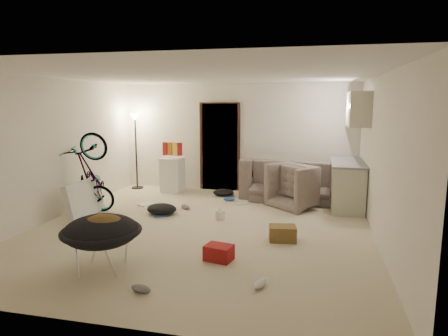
% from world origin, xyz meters
% --- Properties ---
extents(floor, '(5.50, 6.00, 0.02)m').
position_xyz_m(floor, '(0.00, 0.00, -0.01)').
color(floor, beige).
rests_on(floor, ground).
extents(ceiling, '(5.50, 6.00, 0.02)m').
position_xyz_m(ceiling, '(0.00, 0.00, 2.51)').
color(ceiling, white).
rests_on(ceiling, wall_back).
extents(wall_back, '(5.50, 0.02, 2.50)m').
position_xyz_m(wall_back, '(0.00, 3.01, 1.25)').
color(wall_back, white).
rests_on(wall_back, floor).
extents(wall_front, '(5.50, 0.02, 2.50)m').
position_xyz_m(wall_front, '(0.00, -3.01, 1.25)').
color(wall_front, white).
rests_on(wall_front, floor).
extents(wall_left, '(0.02, 6.00, 2.50)m').
position_xyz_m(wall_left, '(-2.76, 0.00, 1.25)').
color(wall_left, white).
rests_on(wall_left, floor).
extents(wall_right, '(0.02, 6.00, 2.50)m').
position_xyz_m(wall_right, '(2.76, 0.00, 1.25)').
color(wall_right, white).
rests_on(wall_right, floor).
extents(doorway, '(0.85, 0.10, 2.04)m').
position_xyz_m(doorway, '(-0.40, 2.97, 1.02)').
color(doorway, black).
rests_on(doorway, floor).
extents(door_trim, '(0.97, 0.04, 2.10)m').
position_xyz_m(door_trim, '(-0.40, 2.94, 1.02)').
color(door_trim, '#371E13').
rests_on(door_trim, floor).
extents(floor_lamp, '(0.28, 0.28, 1.81)m').
position_xyz_m(floor_lamp, '(-2.40, 2.65, 1.31)').
color(floor_lamp, black).
rests_on(floor_lamp, floor).
extents(kitchen_counter, '(0.60, 1.50, 0.88)m').
position_xyz_m(kitchen_counter, '(2.43, 2.00, 0.44)').
color(kitchen_counter, beige).
rests_on(kitchen_counter, floor).
extents(counter_top, '(0.64, 1.54, 0.04)m').
position_xyz_m(counter_top, '(2.43, 2.00, 0.90)').
color(counter_top, gray).
rests_on(counter_top, kitchen_counter).
extents(kitchen_uppers, '(0.38, 1.40, 0.65)m').
position_xyz_m(kitchen_uppers, '(2.56, 2.00, 1.95)').
color(kitchen_uppers, beige).
rests_on(kitchen_uppers, wall_right).
extents(sofa, '(2.25, 1.00, 0.64)m').
position_xyz_m(sofa, '(1.35, 2.45, 0.32)').
color(sofa, '#343A33').
rests_on(sofa, floor).
extents(armchair, '(1.29, 1.28, 0.63)m').
position_xyz_m(armchair, '(1.58, 1.92, 0.32)').
color(armchair, '#343A33').
rests_on(armchair, floor).
extents(bicycle, '(1.61, 0.79, 0.90)m').
position_xyz_m(bicycle, '(-2.30, 0.47, 0.41)').
color(bicycle, black).
rests_on(bicycle, floor).
extents(book_asset, '(0.26, 0.24, 0.02)m').
position_xyz_m(book_asset, '(-1.06, -0.83, 0.01)').
color(book_asset, maroon).
rests_on(book_asset, floor).
extents(mini_fridge, '(0.48, 0.48, 0.79)m').
position_xyz_m(mini_fridge, '(-1.45, 2.55, 0.40)').
color(mini_fridge, white).
rests_on(mini_fridge, floor).
extents(snack_box_0, '(0.10, 0.07, 0.30)m').
position_xyz_m(snack_box_0, '(-1.62, 2.55, 1.00)').
color(snack_box_0, maroon).
rests_on(snack_box_0, mini_fridge).
extents(snack_box_1, '(0.10, 0.07, 0.30)m').
position_xyz_m(snack_box_1, '(-1.50, 2.55, 1.00)').
color(snack_box_1, '#CE6419').
rests_on(snack_box_1, mini_fridge).
extents(snack_box_2, '(0.12, 0.10, 0.30)m').
position_xyz_m(snack_box_2, '(-1.38, 2.55, 1.00)').
color(snack_box_2, yellow).
rests_on(snack_box_2, mini_fridge).
extents(snack_box_3, '(0.10, 0.07, 0.30)m').
position_xyz_m(snack_box_3, '(-1.26, 2.55, 1.00)').
color(snack_box_3, maroon).
rests_on(snack_box_3, mini_fridge).
extents(saucer_chair, '(0.99, 0.99, 0.70)m').
position_xyz_m(saucer_chair, '(-0.74, -1.87, 0.42)').
color(saucer_chair, silver).
rests_on(saucer_chair, floor).
extents(hoodie, '(0.59, 0.55, 0.22)m').
position_xyz_m(hoodie, '(-0.69, -1.90, 0.62)').
color(hoodie, brown).
rests_on(hoodie, saucer_chair).
extents(sofa_drape, '(0.66, 0.59, 0.28)m').
position_xyz_m(sofa_drape, '(0.40, 2.45, 0.54)').
color(sofa_drape, black).
rests_on(sofa_drape, sofa).
extents(tv_box, '(0.27, 1.00, 0.67)m').
position_xyz_m(tv_box, '(-2.30, 0.22, 0.33)').
color(tv_box, silver).
rests_on(tv_box, floor).
extents(drink_case_a, '(0.44, 0.35, 0.23)m').
position_xyz_m(drink_case_a, '(1.36, -0.28, 0.11)').
color(drink_case_a, brown).
rests_on(drink_case_a, floor).
extents(drink_case_b, '(0.40, 0.33, 0.21)m').
position_xyz_m(drink_case_b, '(0.60, -1.23, 0.10)').
color(drink_case_b, maroon).
rests_on(drink_case_b, floor).
extents(juicer, '(0.17, 0.17, 0.24)m').
position_xyz_m(juicer, '(0.18, 0.57, 0.10)').
color(juicer, white).
rests_on(juicer, floor).
extents(newspaper, '(0.71, 0.76, 0.01)m').
position_xyz_m(newspaper, '(0.33, 2.00, 0.00)').
color(newspaper, beige).
rests_on(newspaper, floor).
extents(book_blue, '(0.34, 0.38, 0.03)m').
position_xyz_m(book_blue, '(-0.97, 0.60, 0.02)').
color(book_blue, '#2E54A8').
rests_on(book_blue, floor).
extents(book_white, '(0.31, 0.34, 0.03)m').
position_xyz_m(book_white, '(-1.53, 1.20, 0.01)').
color(book_white, silver).
rests_on(book_white, floor).
extents(shoe_0, '(0.28, 0.18, 0.10)m').
position_xyz_m(shoe_0, '(0.06, 1.91, 0.05)').
color(shoe_0, '#2E54A8').
rests_on(shoe_0, floor).
extents(shoe_1, '(0.26, 0.23, 0.09)m').
position_xyz_m(shoe_1, '(-0.64, 1.08, 0.05)').
color(shoe_1, slate).
rests_on(shoe_1, floor).
extents(shoe_3, '(0.27, 0.15, 0.09)m').
position_xyz_m(shoe_3, '(-0.02, -2.32, 0.05)').
color(shoe_3, slate).
rests_on(shoe_3, floor).
extents(shoe_4, '(0.20, 0.30, 0.10)m').
position_xyz_m(shoe_4, '(1.25, -1.88, 0.05)').
color(shoe_4, white).
rests_on(shoe_4, floor).
extents(clothes_lump_a, '(0.71, 0.65, 0.19)m').
position_xyz_m(clothes_lump_a, '(-0.98, 0.68, 0.09)').
color(clothes_lump_a, black).
rests_on(clothes_lump_a, floor).
extents(clothes_lump_b, '(0.50, 0.44, 0.14)m').
position_xyz_m(clothes_lump_b, '(-0.18, 2.38, 0.07)').
color(clothes_lump_b, black).
rests_on(clothes_lump_b, floor).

